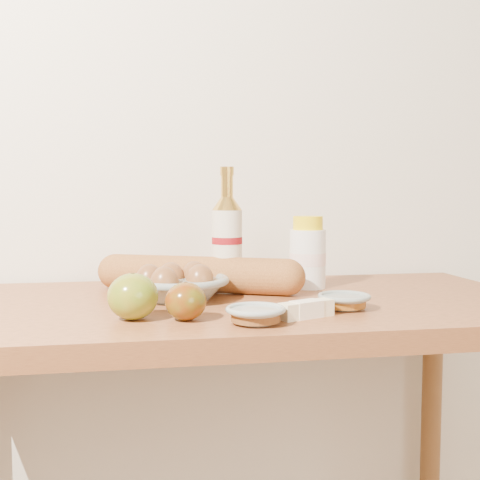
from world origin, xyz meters
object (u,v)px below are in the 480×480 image
Objects in this scene: egg_bowl at (178,285)px; baguette at (198,274)px; bourbon_bottle at (227,241)px; table at (237,362)px; cream_bottle at (308,255)px.

egg_bowl is 0.10m from baguette.
egg_bowl is 0.57× the size of baguette.
bourbon_bottle is at bearing 19.91° from baguette.
table is at bearing -34.32° from baguette.
bourbon_bottle reaches higher than baguette.
table is 0.19m from egg_bowl.
baguette is (-0.07, 0.11, 0.16)m from table.
cream_bottle is 0.62× the size of egg_bowl.
table is 2.69× the size of baguette.
bourbon_bottle is 0.16m from egg_bowl.
cream_bottle is 0.35× the size of baguette.
baguette is (0.05, 0.08, 0.01)m from egg_bowl.
bourbon_bottle is 0.19m from cream_bottle.
table is 4.68× the size of egg_bowl.
bourbon_bottle is (-0.00, 0.10, 0.23)m from table.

